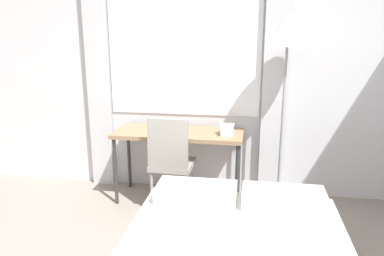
{
  "coord_description": "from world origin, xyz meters",
  "views": [
    {
      "loc": [
        0.38,
        -1.16,
        1.74
      ],
      "look_at": [
        -0.14,
        2.01,
        0.89
      ],
      "focal_mm": 35.0,
      "sensor_mm": 36.0,
      "label": 1
    }
  ],
  "objects_px": {
    "desk_chair": "(171,159)",
    "book": "(169,132)",
    "standing_lamp": "(287,41)",
    "telephone": "(227,130)",
    "desk": "(179,138)"
  },
  "relations": [
    {
      "from": "desk_chair",
      "to": "book",
      "type": "xyz_separation_m",
      "value": [
        -0.06,
        0.2,
        0.21
      ]
    },
    {
      "from": "standing_lamp",
      "to": "telephone",
      "type": "height_order",
      "value": "standing_lamp"
    },
    {
      "from": "desk",
      "to": "telephone",
      "type": "bearing_deg",
      "value": -4.55
    },
    {
      "from": "telephone",
      "to": "standing_lamp",
      "type": "bearing_deg",
      "value": 3.2
    },
    {
      "from": "telephone",
      "to": "book",
      "type": "height_order",
      "value": "telephone"
    },
    {
      "from": "desk_chair",
      "to": "book",
      "type": "height_order",
      "value": "desk_chair"
    },
    {
      "from": "desk",
      "to": "telephone",
      "type": "height_order",
      "value": "telephone"
    },
    {
      "from": "desk_chair",
      "to": "standing_lamp",
      "type": "bearing_deg",
      "value": 15.79
    },
    {
      "from": "standing_lamp",
      "to": "desk_chair",
      "type": "bearing_deg",
      "value": -166.21
    },
    {
      "from": "standing_lamp",
      "to": "book",
      "type": "bearing_deg",
      "value": -176.95
    },
    {
      "from": "book",
      "to": "desk_chair",
      "type": "bearing_deg",
      "value": -72.52
    },
    {
      "from": "desk",
      "to": "book",
      "type": "height_order",
      "value": "book"
    },
    {
      "from": "standing_lamp",
      "to": "telephone",
      "type": "bearing_deg",
      "value": -176.8
    },
    {
      "from": "standing_lamp",
      "to": "telephone",
      "type": "xyz_separation_m",
      "value": [
        -0.52,
        -0.03,
        -0.84
      ]
    },
    {
      "from": "desk_chair",
      "to": "book",
      "type": "relative_size",
      "value": 3.16
    }
  ]
}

